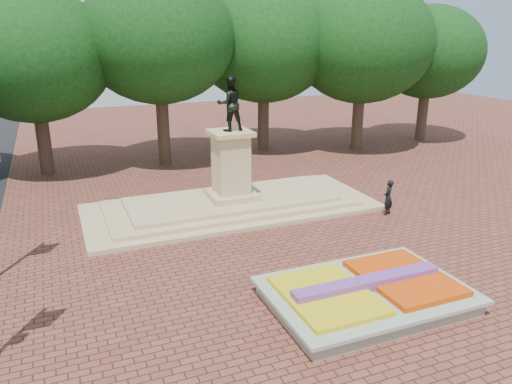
{
  "coord_description": "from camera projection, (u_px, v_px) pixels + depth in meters",
  "views": [
    {
      "loc": [
        -7.65,
        -13.73,
        8.45
      ],
      "look_at": [
        -0.41,
        3.85,
        2.2
      ],
      "focal_mm": 35.0,
      "sensor_mm": 36.0,
      "label": 1
    }
  ],
  "objects": [
    {
      "name": "ground",
      "position": [
        309.0,
        282.0,
        17.47
      ],
      "size": [
        90.0,
        90.0,
        0.0
      ],
      "primitive_type": "plane",
      "color": "brown",
      "rests_on": "ground"
    },
    {
      "name": "flower_bed",
      "position": [
        367.0,
        293.0,
        15.97
      ],
      "size": [
        6.3,
        4.3,
        0.91
      ],
      "color": "gray",
      "rests_on": "ground"
    },
    {
      "name": "monument",
      "position": [
        231.0,
        192.0,
        24.22
      ],
      "size": [
        14.0,
        6.0,
        6.4
      ],
      "color": "tan",
      "rests_on": "ground"
    },
    {
      "name": "tree_row_back",
      "position": [
        212.0,
        57.0,
        32.04
      ],
      "size": [
        44.8,
        8.8,
        10.43
      ],
      "color": "#36241D",
      "rests_on": "ground"
    },
    {
      "name": "pedestrian",
      "position": [
        388.0,
        197.0,
        23.55
      ],
      "size": [
        0.74,
        0.68,
        1.71
      ],
      "primitive_type": "imported",
      "rotation": [
        0.0,
        0.0,
        3.72
      ],
      "color": "black",
      "rests_on": "ground"
    }
  ]
}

